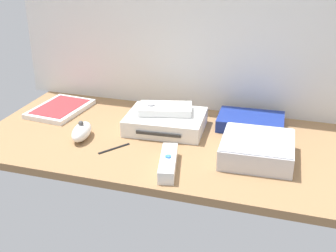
{
  "coord_description": "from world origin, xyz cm",
  "views": [
    {
      "loc": [
        31.4,
        -101.19,
        51.73
      ],
      "look_at": [
        0.0,
        0.0,
        4.0
      ],
      "focal_mm": 47.77,
      "sensor_mm": 36.0,
      "label": 1
    }
  ],
  "objects_px": {
    "game_case": "(60,109)",
    "stylus_pen": "(114,148)",
    "mini_computer": "(257,149)",
    "remote_wand": "(168,163)",
    "remote_nunchuk": "(82,132)",
    "remote_classic_pad": "(165,109)",
    "network_router": "(251,122)",
    "game_console": "(166,122)"
  },
  "relations": [
    {
      "from": "game_console",
      "to": "mini_computer",
      "type": "bearing_deg",
      "value": -24.7
    },
    {
      "from": "remote_wand",
      "to": "network_router",
      "type": "bearing_deg",
      "value": 49.59
    },
    {
      "from": "game_console",
      "to": "remote_wand",
      "type": "bearing_deg",
      "value": -75.01
    },
    {
      "from": "network_router",
      "to": "remote_wand",
      "type": "bearing_deg",
      "value": -120.14
    },
    {
      "from": "remote_wand",
      "to": "remote_classic_pad",
      "type": "height_order",
      "value": "remote_classic_pad"
    },
    {
      "from": "game_case",
      "to": "network_router",
      "type": "bearing_deg",
      "value": 10.05
    },
    {
      "from": "remote_classic_pad",
      "to": "stylus_pen",
      "type": "distance_m",
      "value": 0.19
    },
    {
      "from": "game_console",
      "to": "remote_nunchuk",
      "type": "relative_size",
      "value": 2.08
    },
    {
      "from": "stylus_pen",
      "to": "game_case",
      "type": "bearing_deg",
      "value": 144.28
    },
    {
      "from": "remote_wand",
      "to": "remote_classic_pad",
      "type": "distance_m",
      "value": 0.24
    },
    {
      "from": "remote_classic_pad",
      "to": "stylus_pen",
      "type": "relative_size",
      "value": 1.77
    },
    {
      "from": "remote_nunchuk",
      "to": "remote_classic_pad",
      "type": "relative_size",
      "value": 0.66
    },
    {
      "from": "game_case",
      "to": "remote_nunchuk",
      "type": "xyz_separation_m",
      "value": [
        0.15,
        -0.15,
        0.01
      ]
    },
    {
      "from": "mini_computer",
      "to": "stylus_pen",
      "type": "bearing_deg",
      "value": -171.05
    },
    {
      "from": "mini_computer",
      "to": "remote_wand",
      "type": "bearing_deg",
      "value": -150.0
    },
    {
      "from": "remote_nunchuk",
      "to": "stylus_pen",
      "type": "bearing_deg",
      "value": -25.87
    },
    {
      "from": "remote_classic_pad",
      "to": "remote_wand",
      "type": "bearing_deg",
      "value": -85.15
    },
    {
      "from": "remote_wand",
      "to": "remote_nunchuk",
      "type": "relative_size",
      "value": 1.44
    },
    {
      "from": "game_case",
      "to": "stylus_pen",
      "type": "bearing_deg",
      "value": -30.64
    },
    {
      "from": "game_console",
      "to": "remote_classic_pad",
      "type": "xyz_separation_m",
      "value": [
        -0.01,
        0.01,
        0.03
      ]
    },
    {
      "from": "mini_computer",
      "to": "network_router",
      "type": "xyz_separation_m",
      "value": [
        -0.04,
        0.18,
        -0.01
      ]
    },
    {
      "from": "game_console",
      "to": "remote_nunchuk",
      "type": "height_order",
      "value": "remote_nunchuk"
    },
    {
      "from": "remote_wand",
      "to": "remote_classic_pad",
      "type": "xyz_separation_m",
      "value": [
        -0.08,
        0.22,
        0.04
      ]
    },
    {
      "from": "game_case",
      "to": "game_console",
      "type": "bearing_deg",
      "value": -0.07
    },
    {
      "from": "game_console",
      "to": "network_router",
      "type": "height_order",
      "value": "game_console"
    },
    {
      "from": "game_case",
      "to": "remote_wand",
      "type": "distance_m",
      "value": 0.48
    },
    {
      "from": "mini_computer",
      "to": "remote_classic_pad",
      "type": "distance_m",
      "value": 0.29
    },
    {
      "from": "network_router",
      "to": "stylus_pen",
      "type": "distance_m",
      "value": 0.39
    },
    {
      "from": "remote_classic_pad",
      "to": "mini_computer",
      "type": "bearing_deg",
      "value": -37.17
    },
    {
      "from": "mini_computer",
      "to": "remote_nunchuk",
      "type": "xyz_separation_m",
      "value": [
        -0.46,
        -0.02,
        -0.01
      ]
    },
    {
      "from": "remote_nunchuk",
      "to": "mini_computer",
      "type": "bearing_deg",
      "value": -6.39
    },
    {
      "from": "mini_computer",
      "to": "game_console",
      "type": "bearing_deg",
      "value": 159.29
    },
    {
      "from": "mini_computer",
      "to": "game_case",
      "type": "xyz_separation_m",
      "value": [
        -0.61,
        0.13,
        -0.02
      ]
    },
    {
      "from": "remote_nunchuk",
      "to": "remote_classic_pad",
      "type": "height_order",
      "value": "remote_classic_pad"
    },
    {
      "from": "network_router",
      "to": "remote_classic_pad",
      "type": "bearing_deg",
      "value": -166.35
    },
    {
      "from": "mini_computer",
      "to": "remote_wand",
      "type": "distance_m",
      "value": 0.22
    },
    {
      "from": "remote_wand",
      "to": "remote_nunchuk",
      "type": "bearing_deg",
      "value": 149.22
    },
    {
      "from": "remote_nunchuk",
      "to": "remote_classic_pad",
      "type": "distance_m",
      "value": 0.24
    },
    {
      "from": "game_case",
      "to": "remote_classic_pad",
      "type": "height_order",
      "value": "remote_classic_pad"
    },
    {
      "from": "remote_wand",
      "to": "game_case",
      "type": "bearing_deg",
      "value": 137.26
    },
    {
      "from": "mini_computer",
      "to": "remote_classic_pad",
      "type": "height_order",
      "value": "remote_classic_pad"
    },
    {
      "from": "game_console",
      "to": "remote_classic_pad",
      "type": "relative_size",
      "value": 1.39
    }
  ]
}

